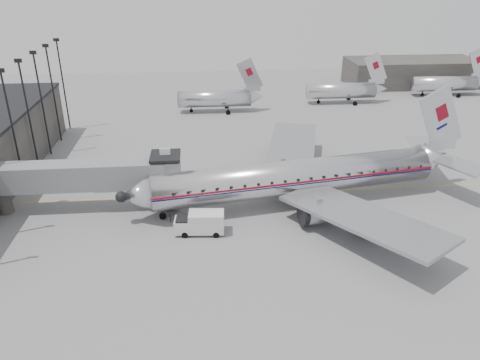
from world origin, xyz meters
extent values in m
plane|color=slate|center=(0.00, 0.00, 0.00)|extent=(160.00, 160.00, 0.00)
cube|color=#373432|center=(45.00, 60.00, 3.00)|extent=(30.00, 12.00, 6.00)
cube|color=gold|center=(3.00, 6.00, 0.01)|extent=(60.00, 0.15, 0.01)
cube|color=slate|center=(-22.00, 3.60, 4.30)|extent=(12.00, 2.80, 3.00)
cube|color=slate|center=(-13.00, 3.60, 4.30)|extent=(8.00, 3.00, 3.10)
cube|color=slate|center=(-9.00, 4.00, 4.30)|extent=(3.20, 3.60, 3.20)
cube|color=black|center=(-9.00, 4.00, 6.20)|extent=(3.40, 3.80, 0.30)
cube|color=white|center=(-9.00, 4.00, 6.70)|extent=(1.20, 0.15, 0.80)
cylinder|color=black|center=(-9.30, 3.60, 1.40)|extent=(0.56, 0.56, 2.80)
cube|color=black|center=(-9.30, 3.60, 0.35)|extent=(1.60, 2.20, 0.70)
cylinder|color=black|center=(-9.30, 2.60, 0.30)|extent=(0.30, 0.60, 0.60)
cylinder|color=black|center=(-9.30, 4.60, 0.30)|extent=(0.30, 0.60, 0.60)
cylinder|color=#373432|center=(-27.50, 3.60, 1.40)|extent=(1.60, 1.60, 2.80)
cube|color=black|center=(-8.20, 1.30, 1.50)|extent=(0.90, 3.20, 2.90)
cylinder|color=black|center=(-27.50, 10.00, 7.50)|extent=(0.24, 0.24, 15.00)
cube|color=black|center=(-27.50, 10.00, 15.00)|extent=(0.90, 0.25, 0.50)
cylinder|color=black|center=(-27.50, 16.00, 7.50)|extent=(0.24, 0.24, 15.00)
cube|color=black|center=(-27.50, 16.00, 15.00)|extent=(0.90, 0.25, 0.50)
cylinder|color=black|center=(-27.50, 22.00, 7.50)|extent=(0.24, 0.24, 15.00)
cube|color=black|center=(-27.50, 22.00, 15.00)|extent=(0.90, 0.25, 0.50)
cylinder|color=black|center=(-27.50, 28.00, 7.50)|extent=(0.24, 0.24, 15.00)
cube|color=black|center=(-27.50, 28.00, 15.00)|extent=(0.90, 0.25, 0.50)
cylinder|color=black|center=(-27.50, 34.00, 7.50)|extent=(0.24, 0.24, 15.00)
cube|color=black|center=(-27.50, 34.00, 15.00)|extent=(0.90, 0.25, 0.50)
cylinder|color=silver|center=(-2.00, 42.00, 2.60)|extent=(14.00, 3.20, 3.20)
cube|color=silver|center=(4.80, 42.00, 7.00)|extent=(5.17, 0.26, 6.52)
cylinder|color=black|center=(-6.50, 42.00, 0.50)|extent=(0.24, 0.24, 1.00)
cylinder|color=silver|center=(24.00, 46.00, 2.60)|extent=(14.00, 3.20, 3.20)
cube|color=silver|center=(30.80, 46.00, 7.00)|extent=(5.17, 0.26, 6.52)
cylinder|color=black|center=(19.50, 46.00, 0.50)|extent=(0.24, 0.24, 1.00)
cylinder|color=silver|center=(48.00, 50.00, 2.60)|extent=(14.00, 3.20, 3.20)
cube|color=silver|center=(54.80, 50.00, 7.00)|extent=(5.17, 0.26, 6.52)
cylinder|color=black|center=(43.50, 50.00, 0.50)|extent=(0.24, 0.24, 1.00)
cylinder|color=silver|center=(6.00, 3.00, 3.36)|extent=(33.82, 9.71, 4.14)
cone|color=silver|center=(-12.22, -0.09, 3.36)|extent=(4.01, 4.65, 4.14)
cone|color=silver|center=(24.55, 6.15, 3.81)|extent=(5.08, 4.63, 3.94)
cube|color=maroon|center=(6.00, 3.00, 3.64)|extent=(33.83, 9.76, 0.20)
cube|color=#090B54|center=(6.00, 3.00, 3.38)|extent=(33.83, 9.76, 0.11)
cube|color=silver|center=(24.22, 6.09, 8.96)|extent=(6.83, 1.48, 8.61)
cube|color=gray|center=(7.62, 13.50, 3.02)|extent=(10.41, 18.88, 1.33)
cube|color=gray|center=(11.00, -6.37, 3.02)|extent=(15.05, 18.33, 1.33)
cylinder|color=gray|center=(5.58, 8.84, 1.62)|extent=(4.15, 2.96, 2.35)
cylinder|color=gray|center=(7.53, -2.65, 1.62)|extent=(4.15, 2.96, 2.35)
cylinder|color=black|center=(-9.46, 0.37, 0.73)|extent=(0.22, 0.22, 1.46)
cylinder|color=black|center=(7.72, 6.25, 0.78)|extent=(0.29, 0.29, 1.57)
cylinder|color=black|center=(7.72, 6.25, 0.50)|extent=(1.17, 0.57, 1.12)
cylinder|color=black|center=(8.70, 0.50, 0.78)|extent=(0.29, 0.29, 1.57)
cylinder|color=black|center=(8.70, 0.50, 0.50)|extent=(1.17, 0.57, 1.12)
cube|color=silver|center=(-4.62, -3.06, 1.38)|extent=(3.83, 2.32, 2.15)
cube|color=silver|center=(-7.17, -2.87, 0.97)|extent=(1.78, 2.06, 1.43)
cube|color=black|center=(-7.17, -2.87, 1.59)|extent=(1.36, 1.83, 0.61)
cylinder|color=black|center=(-6.93, -3.81, 0.33)|extent=(0.67, 0.30, 0.66)
cylinder|color=black|center=(-6.80, -1.97, 0.33)|extent=(0.67, 0.30, 0.66)
cylinder|color=black|center=(-3.66, -4.05, 0.33)|extent=(0.67, 0.30, 0.66)
cylinder|color=black|center=(-3.53, -2.21, 0.33)|extent=(0.67, 0.30, 0.66)
cube|color=black|center=(12.23, -4.87, 0.85)|extent=(2.19, 1.95, 1.26)
cube|color=black|center=(12.23, -4.87, 0.18)|extent=(2.30, 2.07, 0.11)
cylinder|color=black|center=(11.79, -5.65, 0.13)|extent=(0.29, 0.21, 0.27)
cylinder|color=black|center=(13.11, -5.07, 0.13)|extent=(0.29, 0.21, 0.27)
cylinder|color=black|center=(11.36, -4.66, 0.13)|extent=(0.29, 0.21, 0.27)
cylinder|color=black|center=(12.68, -4.08, 0.13)|extent=(0.29, 0.21, 0.27)
cube|color=white|center=(14.91, -4.60, 0.96)|extent=(2.47, 2.23, 1.42)
cube|color=black|center=(14.91, -4.60, 0.20)|extent=(2.61, 2.36, 0.12)
cylinder|color=black|center=(14.44, -5.49, 0.15)|extent=(0.33, 0.24, 0.30)
cylinder|color=black|center=(15.90, -4.81, 0.15)|extent=(0.33, 0.24, 0.30)
cylinder|color=black|center=(13.92, -4.39, 0.15)|extent=(0.33, 0.24, 0.30)
cylinder|color=black|center=(15.39, -3.71, 0.15)|extent=(0.33, 0.24, 0.30)
imported|color=#B8DC19|center=(-8.71, 3.00, 0.90)|extent=(0.73, 0.54, 1.80)
camera|label=1|loc=(-4.90, -46.05, 26.06)|focal=35.00mm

